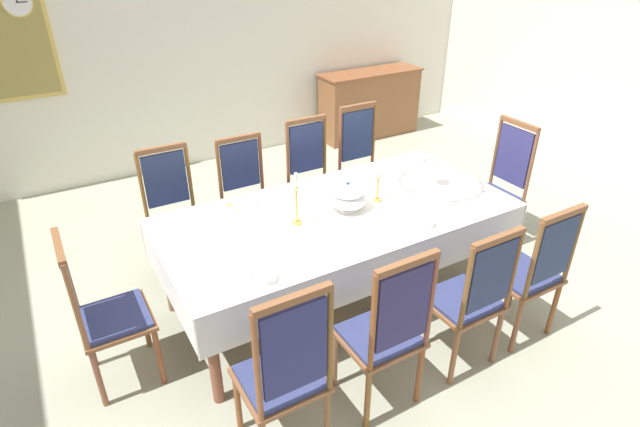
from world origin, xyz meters
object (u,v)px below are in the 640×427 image
(chair_south_b, at_px, (387,330))
(mounted_clock, at_px, (17,2))
(dining_table, at_px, (338,220))
(chair_head_west, at_px, (102,311))
(soup_tureen, at_px, (348,196))
(chair_north_c, at_px, (313,177))
(bowl_near_left, at_px, (413,158))
(chair_north_b, at_px, (248,195))
(sideboard, at_px, (369,104))
(bowl_far_right, at_px, (264,277))
(chair_south_d, at_px, (531,270))
(chair_north_a, at_px, (174,212))
(candlestick_east, at_px, (378,186))
(spoon_primary, at_px, (423,156))
(chair_north_d, at_px, (363,164))
(candlestick_west, at_px, (296,203))
(spoon_secondary, at_px, (231,206))
(chair_head_east, at_px, (499,185))
(bowl_far_left, at_px, (424,223))
(bowl_near_right, at_px, (247,201))
(chair_south_a, at_px, (285,372))
(chair_south_c, at_px, (470,296))

(chair_south_b, bearing_deg, mounted_clock, 107.68)
(dining_table, height_order, chair_head_west, chair_head_west)
(soup_tureen, bearing_deg, chair_north_c, 74.46)
(chair_south_b, relative_size, bowl_near_left, 5.99)
(chair_north_b, bearing_deg, sideboard, -144.08)
(bowl_near_left, height_order, bowl_far_right, same)
(chair_south_d, distance_m, bowl_near_left, 1.50)
(soup_tureen, bearing_deg, chair_north_a, 135.44)
(candlestick_east, bearing_deg, spoon_primary, 29.75)
(chair_north_a, relative_size, sideboard, 0.75)
(chair_north_d, bearing_deg, candlestick_west, 38.75)
(chair_north_d, distance_m, candlestick_east, 1.21)
(spoon_primary, relative_size, sideboard, 0.12)
(candlestick_east, height_order, bowl_near_left, candlestick_east)
(dining_table, distance_m, candlestick_east, 0.39)
(spoon_secondary, xyz_separation_m, sideboard, (2.97, 2.43, -0.33))
(soup_tureen, bearing_deg, mounted_clock, 118.39)
(chair_head_east, bearing_deg, dining_table, 90.00)
(candlestick_east, relative_size, bowl_far_left, 2.04)
(bowl_far_right, bearing_deg, spoon_primary, 25.84)
(bowl_near_right, distance_m, bowl_far_left, 1.30)
(chair_north_c, distance_m, chair_head_east, 1.67)
(chair_north_b, bearing_deg, chair_south_a, 72.20)
(chair_head_west, relative_size, candlestick_west, 2.79)
(chair_head_west, bearing_deg, chair_south_b, 53.75)
(candlestick_west, bearing_deg, spoon_secondary, 123.12)
(chair_south_a, relative_size, candlestick_east, 3.66)
(mounted_clock, bearing_deg, spoon_primary, -43.19)
(chair_south_d, height_order, bowl_near_right, chair_south_d)
(spoon_primary, height_order, spoon_secondary, same)
(chair_south_c, bearing_deg, chair_south_a, -179.75)
(bowl_near_left, distance_m, sideboard, 2.76)
(chair_south_d, height_order, chair_head_west, chair_head_west)
(dining_table, xyz_separation_m, chair_south_d, (0.92, -1.01, -0.15))
(chair_south_d, distance_m, spoon_primary, 1.54)
(dining_table, height_order, bowl_far_left, bowl_far_left)
(candlestick_east, bearing_deg, candlestick_west, -180.00)
(chair_north_c, height_order, bowl_near_right, chair_north_c)
(chair_south_c, distance_m, bowl_near_left, 1.66)
(spoon_primary, distance_m, spoon_secondary, 1.85)
(bowl_far_right, bearing_deg, chair_north_c, 51.99)
(chair_south_b, distance_m, soup_tureen, 1.12)
(chair_north_b, distance_m, bowl_near_right, 0.66)
(chair_head_west, relative_size, candlestick_east, 3.40)
(chair_south_a, distance_m, candlestick_east, 1.67)
(chair_north_d, xyz_separation_m, soup_tureen, (-0.84, -1.01, 0.31))
(dining_table, height_order, bowl_near_right, bowl_near_right)
(chair_north_a, bearing_deg, dining_table, 133.27)
(chair_south_d, height_order, chair_head_east, chair_head_east)
(chair_south_d, relative_size, spoon_primary, 6.12)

